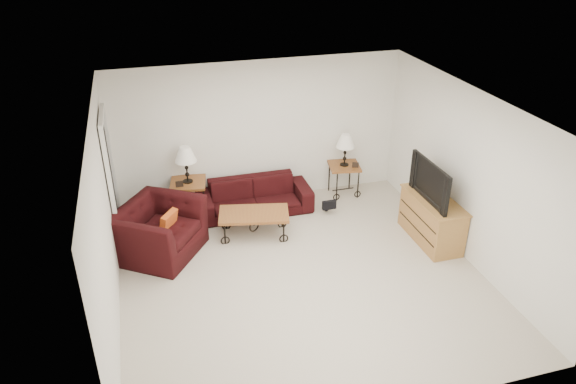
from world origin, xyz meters
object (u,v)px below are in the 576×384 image
(sofa, at_px, (254,197))
(backpack, at_px, (327,199))
(lamp_right, at_px, (345,150))
(lamp_left, at_px, (186,165))
(television, at_px, (436,181))
(coffee_table, at_px, (254,224))
(side_table_right, at_px, (343,180))
(tv_stand, at_px, (432,220))
(side_table_left, at_px, (189,198))
(armchair, at_px, (159,230))

(sofa, bearing_deg, backpack, -16.45)
(sofa, xyz_separation_m, lamp_right, (1.70, 0.18, 0.59))
(lamp_left, bearing_deg, television, -27.41)
(coffee_table, height_order, backpack, backpack)
(sofa, distance_m, lamp_right, 1.81)
(lamp_right, xyz_separation_m, backpack, (-0.51, -0.53, -0.64))
(side_table_right, distance_m, lamp_left, 2.85)
(tv_stand, distance_m, backpack, 1.81)
(tv_stand, relative_size, television, 1.12)
(lamp_left, bearing_deg, coffee_table, -46.30)
(side_table_left, xyz_separation_m, armchair, (-0.57, -1.05, 0.08))
(side_table_right, bearing_deg, lamp_left, 180.00)
(armchair, relative_size, television, 1.13)
(coffee_table, xyz_separation_m, television, (2.61, -0.88, 0.83))
(television, bearing_deg, side_table_right, -158.00)
(side_table_left, xyz_separation_m, side_table_right, (2.78, -0.00, -0.02))
(coffee_table, distance_m, armchair, 1.49)
(armchair, relative_size, tv_stand, 1.01)
(coffee_table, xyz_separation_m, backpack, (1.37, 0.41, 0.03))
(tv_stand, height_order, backpack, tv_stand)
(lamp_left, xyz_separation_m, backpack, (2.27, -0.53, -0.70))
(tv_stand, bearing_deg, side_table_left, 152.72)
(backpack, bearing_deg, side_table_right, 63.16)
(lamp_right, relative_size, tv_stand, 0.49)
(armchair, relative_size, backpack, 2.56)
(side_table_right, bearing_deg, lamp_right, 0.00)
(lamp_right, distance_m, tv_stand, 2.04)
(coffee_table, relative_size, armchair, 0.90)
(side_table_left, distance_m, television, 4.02)
(sofa, bearing_deg, side_table_right, 6.05)
(television, bearing_deg, side_table_left, -117.41)
(lamp_right, xyz_separation_m, coffee_table, (-1.87, -0.94, -0.67))
(lamp_right, height_order, armchair, lamp_right)
(coffee_table, bearing_deg, tv_stand, -18.45)
(sofa, xyz_separation_m, tv_stand, (2.45, -1.64, 0.08))
(side_table_left, bearing_deg, backpack, -13.17)
(coffee_table, bearing_deg, armchair, -176.06)
(armchair, bearing_deg, backpack, -45.04)
(side_table_left, relative_size, lamp_left, 1.00)
(lamp_left, height_order, coffee_table, lamp_left)
(side_table_right, height_order, lamp_right, lamp_right)
(tv_stand, bearing_deg, television, 180.00)
(sofa, xyz_separation_m, armchair, (-1.65, -0.87, 0.11))
(sofa, height_order, side_table_left, side_table_left)
(lamp_left, height_order, armchair, lamp_left)
(side_table_left, distance_m, lamp_left, 0.63)
(lamp_left, xyz_separation_m, armchair, (-0.57, -1.05, -0.54))
(armchair, height_order, tv_stand, armchair)
(side_table_right, xyz_separation_m, television, (0.74, -1.82, 0.74))
(coffee_table, distance_m, backpack, 1.43)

